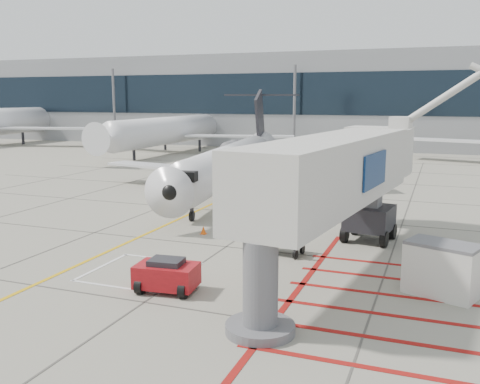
% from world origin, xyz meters
% --- Properties ---
extents(ground_plane, '(260.00, 260.00, 0.00)m').
position_xyz_m(ground_plane, '(0.00, 0.00, 0.00)').
color(ground_plane, gray).
rests_on(ground_plane, ground).
extents(regional_jet, '(28.28, 33.70, 8.04)m').
position_xyz_m(regional_jet, '(-5.13, 15.71, 4.02)').
color(regional_jet, silver).
rests_on(regional_jet, ground_plane).
extents(jet_bridge, '(11.86, 20.66, 7.83)m').
position_xyz_m(jet_bridge, '(5.77, 1.71, 3.92)').
color(jet_bridge, beige).
rests_on(jet_bridge, ground_plane).
extents(pushback_tug, '(2.50, 1.72, 1.38)m').
position_xyz_m(pushback_tug, '(0.22, -2.64, 0.69)').
color(pushback_tug, '#A10F16').
rests_on(pushback_tug, ground_plane).
extents(baggage_cart, '(2.09, 1.45, 1.24)m').
position_xyz_m(baggage_cart, '(3.11, 3.81, 0.62)').
color(baggage_cart, '#525256').
rests_on(baggage_cart, ground_plane).
extents(ground_power_unit, '(2.96, 2.32, 2.06)m').
position_xyz_m(ground_power_unit, '(10.26, 0.74, 1.03)').
color(ground_power_unit, silver).
rests_on(ground_power_unit, ground_plane).
extents(cone_nose, '(0.33, 0.33, 0.46)m').
position_xyz_m(cone_nose, '(-2.15, 5.94, 0.23)').
color(cone_nose, '#E9520C').
rests_on(cone_nose, ground_plane).
extents(cone_side, '(0.41, 0.41, 0.57)m').
position_xyz_m(cone_side, '(-1.30, 7.86, 0.29)').
color(cone_side, orange).
rests_on(cone_side, ground_plane).
extents(terminal_building, '(180.00, 28.00, 14.00)m').
position_xyz_m(terminal_building, '(10.00, 70.00, 7.00)').
color(terminal_building, gray).
rests_on(terminal_building, ground_plane).
extents(terminal_glass_band, '(180.00, 0.10, 6.00)m').
position_xyz_m(terminal_glass_band, '(10.00, 55.95, 8.00)').
color(terminal_glass_band, black).
rests_on(terminal_glass_band, ground_plane).
extents(bg_aircraft_b, '(32.79, 36.44, 10.93)m').
position_xyz_m(bg_aircraft_b, '(-24.71, 46.00, 5.47)').
color(bg_aircraft_b, silver).
rests_on(bg_aircraft_b, ground_plane).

